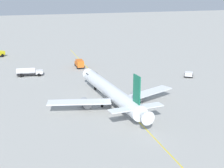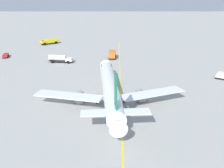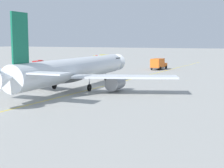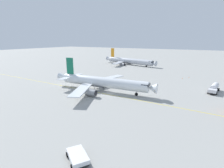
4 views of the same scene
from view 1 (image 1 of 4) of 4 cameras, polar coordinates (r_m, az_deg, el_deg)
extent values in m
plane|color=#9E9E99|center=(89.26, 0.73, -2.65)|extent=(600.00, 600.00, 0.00)
cylinder|color=silver|center=(84.55, -0.15, -1.38)|extent=(6.28, 33.96, 3.71)
cone|color=silver|center=(100.82, -4.05, 1.61)|extent=(3.75, 3.26, 3.53)
cone|color=silver|center=(68.84, 5.69, -5.58)|extent=(3.45, 4.23, 3.16)
cube|color=black|center=(98.59, -3.65, 1.77)|extent=(3.33, 2.63, 0.70)
ellipsoid|color=slate|center=(83.40, 0.29, -2.38)|extent=(4.26, 12.38, 2.04)
cube|color=#146B4C|center=(70.13, 4.46, -0.97)|extent=(0.48, 3.21, 6.41)
cube|color=silver|center=(70.12, 1.74, -4.68)|extent=(5.88, 3.03, 0.20)
cube|color=silver|center=(73.17, 6.90, -3.85)|extent=(5.88, 3.03, 0.20)
cube|color=silver|center=(79.25, -5.89, -3.24)|extent=(16.12, 7.46, 0.28)
cube|color=silver|center=(86.38, 6.52, -1.54)|extent=(15.89, 9.55, 0.28)
cylinder|color=gray|center=(82.25, -4.72, -3.44)|extent=(2.46, 3.91, 2.18)
cylinder|color=black|center=(83.98, -5.12, -3.01)|extent=(1.86, 0.29, 1.85)
cylinder|color=gray|center=(87.52, 4.48, -2.16)|extent=(2.46, 3.91, 2.18)
cylinder|color=black|center=(89.15, 3.92, -1.79)|extent=(1.86, 0.29, 1.85)
cylinder|color=#9EA0A5|center=(96.52, -3.04, -0.14)|extent=(0.20, 0.20, 2.15)
cylinder|color=black|center=(96.84, -3.03, -0.74)|extent=(0.38, 1.12, 1.10)
cylinder|color=#9EA0A5|center=(82.51, -1.80, -3.12)|extent=(0.20, 0.20, 2.15)
cylinder|color=black|center=(82.88, -1.79, -3.82)|extent=(0.38, 1.12, 1.10)
cylinder|color=#9EA0A5|center=(84.88, 2.32, -2.55)|extent=(0.20, 0.20, 2.15)
cylinder|color=black|center=(85.24, 2.31, -3.23)|extent=(0.38, 1.12, 1.10)
cube|color=#232326|center=(115.76, -14.50, 1.74)|extent=(9.15, 3.39, 0.20)
cube|color=silver|center=(115.39, -12.90, 2.14)|extent=(2.73, 2.93, 1.10)
cube|color=black|center=(115.30, -12.36, 2.25)|extent=(0.37, 2.20, 0.62)
cylinder|color=silver|center=(115.58, -15.18, 2.26)|extent=(6.55, 2.93, 2.12)
cylinder|color=black|center=(116.86, -12.93, 1.94)|extent=(1.13, 0.42, 1.10)
cylinder|color=black|center=(114.31, -12.97, 1.60)|extent=(1.13, 0.42, 1.10)
cylinder|color=black|center=(117.30, -15.84, 1.78)|extent=(1.13, 0.42, 1.10)
cylinder|color=black|center=(114.77, -15.95, 1.44)|extent=(1.13, 0.42, 1.10)
cylinder|color=black|center=(151.09, -19.05, 4.85)|extent=(1.27, 1.08, 1.40)
cube|color=#232326|center=(114.46, 13.58, 1.56)|extent=(4.46, 5.17, 0.20)
cube|color=white|center=(112.76, 13.55, 1.53)|extent=(2.93, 2.62, 0.55)
cube|color=black|center=(112.15, 13.54, 1.49)|extent=(1.84, 1.27, 0.31)
cube|color=white|center=(115.14, 13.61, 1.87)|extent=(3.88, 4.03, 0.70)
cylinder|color=black|center=(112.85, 14.19, 1.24)|extent=(0.68, 0.82, 0.80)
cylinder|color=black|center=(112.93, 12.89, 1.34)|extent=(0.68, 0.82, 0.80)
cylinder|color=black|center=(115.93, 14.24, 1.65)|extent=(0.68, 0.82, 0.80)
cylinder|color=black|center=(116.00, 12.98, 1.75)|extent=(0.68, 0.82, 0.80)
cube|color=#232326|center=(124.90, -5.88, 3.26)|extent=(2.40, 7.15, 0.20)
cube|color=orange|center=(127.14, -6.09, 3.78)|extent=(2.60, 2.21, 1.00)
cube|color=black|center=(128.03, -6.17, 3.94)|extent=(2.12, 0.16, 0.56)
cube|color=orange|center=(123.49, -5.80, 3.73)|extent=(2.69, 4.84, 2.40)
cylinder|color=black|center=(127.09, -6.64, 3.43)|extent=(0.32, 1.01, 1.00)
cylinder|color=black|center=(127.51, -5.52, 3.51)|extent=(0.32, 1.01, 1.00)
cylinder|color=black|center=(122.55, -6.27, 2.94)|extent=(0.32, 1.01, 1.00)
cylinder|color=black|center=(122.98, -5.11, 3.02)|extent=(0.32, 1.01, 1.00)
cube|color=yellow|center=(91.12, 0.48, -2.23)|extent=(3.15, 148.46, 0.01)
camera|label=2|loc=(32.19, 33.83, 5.17)|focal=40.69mm
camera|label=3|loc=(65.59, 41.84, -7.01)|focal=53.99mm
camera|label=4|loc=(134.67, 16.99, 11.40)|focal=27.88mm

